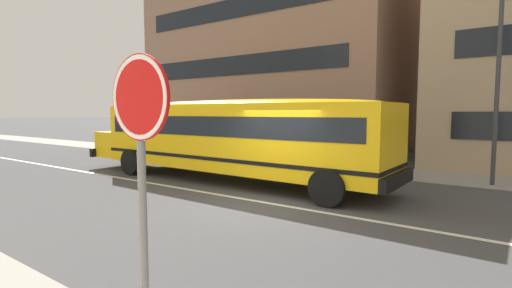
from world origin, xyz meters
TOP-DOWN VIEW (x-y plane):
  - ground_plane at (0.00, 0.00)m, footprint 400.00×400.00m
  - sidewalk_far at (0.00, 7.15)m, footprint 120.00×3.00m
  - lane_centreline at (0.00, 0.00)m, footprint 110.00×0.16m
  - school_bus at (-2.92, 1.86)m, footprint 12.88×3.15m
  - stop_sign_post at (2.92, -6.25)m, footprint 0.70×0.07m
  - street_lamp at (4.76, 6.45)m, footprint 0.44×0.44m
  - apartment_block_far_left at (-8.01, 14.83)m, footprint 16.13×12.42m

SIDE VIEW (x-z plane):
  - ground_plane at x=0.00m, z-range 0.00..0.00m
  - lane_centreline at x=0.00m, z-range 0.00..0.01m
  - sidewalk_far at x=0.00m, z-range 0.00..0.01m
  - school_bus at x=-2.92m, z-range 0.27..3.14m
  - stop_sign_post at x=2.92m, z-range 0.78..3.68m
  - street_lamp at x=4.76m, z-range 0.91..7.71m
  - apartment_block_far_left at x=-8.01m, z-range 0.00..13.30m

